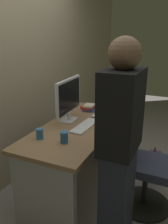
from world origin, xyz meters
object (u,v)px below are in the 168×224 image
at_px(cup_by_monitor, 40,134).
at_px(keyboard, 85,126).
at_px(mouse, 95,116).
at_px(person_at_desk, 119,150).
at_px(handbag, 153,165).
at_px(office_chair, 141,166).
at_px(cell_phone, 108,113).
at_px(desk, 80,145).
at_px(monitor, 69,98).
at_px(cup_near_keyboard, 64,137).
at_px(book_stack, 89,107).

bearing_deg(cup_by_monitor, keyboard, -30.99).
bearing_deg(mouse, person_at_desk, -147.48).
bearing_deg(handbag, office_chair, 174.90).
bearing_deg(cell_phone, cup_by_monitor, 170.57).
relative_size(desk, keyboard, 3.53).
bearing_deg(handbag, cell_phone, 99.28).
distance_m(monitor, cup_by_monitor, 0.55).
relative_size(keyboard, cup_near_keyboard, 4.28).
bearing_deg(cell_phone, person_at_desk, -146.90).
bearing_deg(cup_near_keyboard, cup_by_monitor, 95.46).
relative_size(mouse, handbag, 0.26).
height_order(cup_near_keyboard, handbag, cup_near_keyboard).
relative_size(mouse, cup_near_keyboard, 1.00).
relative_size(desk, person_at_desk, 0.93).
xyz_separation_m(person_at_desk, keyboard, (0.50, 0.50, -0.08)).
relative_size(monitor, cell_phone, 3.76).
relative_size(desk, cup_by_monitor, 15.96).
height_order(desk, monitor, monitor).
bearing_deg(keyboard, person_at_desk, -132.68).
bearing_deg(mouse, keyboard, -178.26).
bearing_deg(monitor, person_at_desk, -128.88).
distance_m(book_stack, cell_phone, 0.25).
bearing_deg(office_chair, book_stack, 57.36).
bearing_deg(book_stack, desk, -167.85).
relative_size(office_chair, handbag, 2.49).
xyz_separation_m(keyboard, cell_phone, (0.50, -0.07, -0.01)).
bearing_deg(mouse, cup_near_keyboard, 179.35).
distance_m(office_chair, keyboard, 0.67).
distance_m(desk, book_stack, 0.57).
relative_size(monitor, book_stack, 2.80).
relative_size(office_chair, monitor, 1.74).
xyz_separation_m(keyboard, book_stack, (0.51, 0.18, 0.02)).
bearing_deg(cup_near_keyboard, desk, 7.47).
bearing_deg(office_chair, keyboard, 92.73).
bearing_deg(monitor, cup_near_keyboard, -156.53).
distance_m(desk, keyboard, 0.25).
distance_m(person_at_desk, cell_phone, 1.10).
relative_size(desk, office_chair, 1.62).
height_order(office_chair, person_at_desk, person_at_desk).
relative_size(person_at_desk, cup_near_keyboard, 16.32).
distance_m(person_at_desk, cup_near_keyboard, 0.53).
relative_size(person_at_desk, cup_by_monitor, 17.22).
height_order(keyboard, book_stack, book_stack).
distance_m(office_chair, cup_near_keyboard, 0.82).
relative_size(book_stack, cell_phone, 1.34).
height_order(monitor, cell_phone, monitor).
bearing_deg(keyboard, mouse, 4.09).
bearing_deg(person_at_desk, office_chair, -8.12).
bearing_deg(mouse, monitor, 133.99).
relative_size(cup_near_keyboard, handbag, 0.27).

